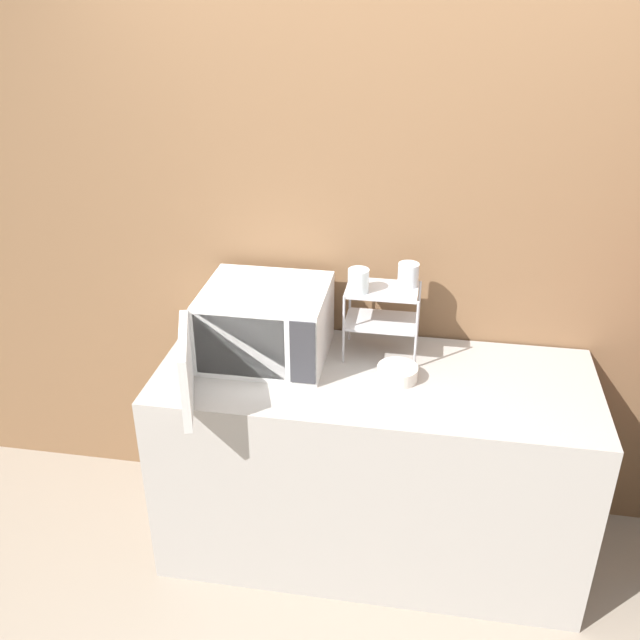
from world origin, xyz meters
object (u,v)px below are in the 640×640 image
at_px(microwave, 263,325).
at_px(dish_rack, 382,307).
at_px(glass_front_left, 358,281).
at_px(bowl, 397,373).
at_px(glass_back_right, 408,275).

bearing_deg(microwave, dish_rack, 13.02).
distance_m(glass_front_left, bowl, 0.39).
xyz_separation_m(microwave, glass_front_left, (0.38, 0.07, 0.19)).
bearing_deg(bowl, dish_rack, 113.39).
height_order(dish_rack, glass_back_right, glass_back_right).
bearing_deg(microwave, glass_front_left, 10.14).
relative_size(microwave, bowl, 5.09).
bearing_deg(glass_front_left, dish_rack, 23.60).
distance_m(microwave, bowl, 0.57).
bearing_deg(glass_front_left, bowl, -39.98).
height_order(microwave, bowl, microwave).
xyz_separation_m(dish_rack, bowl, (0.08, -0.19, -0.19)).
xyz_separation_m(microwave, glass_back_right, (0.57, 0.16, 0.19)).
height_order(dish_rack, bowl, dish_rack).
distance_m(dish_rack, bowl, 0.28).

